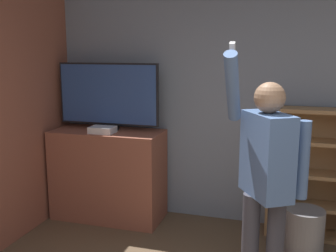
# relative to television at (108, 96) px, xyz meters

# --- Properties ---
(wall_back) EXTENTS (6.31, 0.09, 2.70)m
(wall_back) POSITION_rel_television_xyz_m (1.53, 0.29, -0.01)
(wall_back) COLOR gray
(wall_back) RESTS_ON ground_plane
(tv_ledge) EXTENTS (1.19, 0.54, 0.98)m
(tv_ledge) POSITION_rel_television_xyz_m (0.00, -0.05, -0.87)
(tv_ledge) COLOR #93513D
(tv_ledge) RESTS_ON ground_plane
(television) EXTENTS (1.13, 0.22, 0.72)m
(television) POSITION_rel_television_xyz_m (0.00, 0.00, 0.00)
(television) COLOR black
(television) RESTS_ON tv_ledge
(game_console) EXTENTS (0.26, 0.19, 0.07)m
(game_console) POSITION_rel_television_xyz_m (0.01, -0.17, -0.34)
(game_console) COLOR white
(game_console) RESTS_ON tv_ledge
(bookshelf) EXTENTS (0.78, 0.28, 1.29)m
(bookshelf) POSITION_rel_television_xyz_m (2.00, 0.11, -0.73)
(bookshelf) COLOR #997047
(bookshelf) RESTS_ON ground_plane
(person) EXTENTS (0.57, 0.55, 1.89)m
(person) POSITION_rel_television_xyz_m (1.72, -1.06, -0.38)
(person) COLOR #383842
(person) RESTS_ON ground_plane
(waste_bin) EXTENTS (0.34, 0.34, 0.43)m
(waste_bin) POSITION_rel_television_xyz_m (2.05, -0.31, -1.14)
(waste_bin) COLOR gray
(waste_bin) RESTS_ON ground_plane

